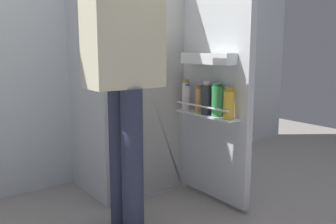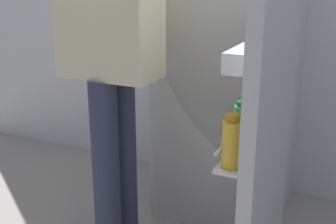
# 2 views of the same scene
# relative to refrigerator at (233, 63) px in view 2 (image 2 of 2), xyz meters

# --- Properties ---
(refrigerator) EXTENTS (0.68, 1.17, 1.61)m
(refrigerator) POSITION_rel_refrigerator_xyz_m (0.00, 0.00, 0.00)
(refrigerator) COLOR silver
(refrigerator) RESTS_ON ground_plane
(person) EXTENTS (0.51, 0.72, 1.63)m
(person) POSITION_rel_refrigerator_xyz_m (-0.35, -0.52, 0.17)
(person) COLOR #2D334C
(person) RESTS_ON ground_plane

